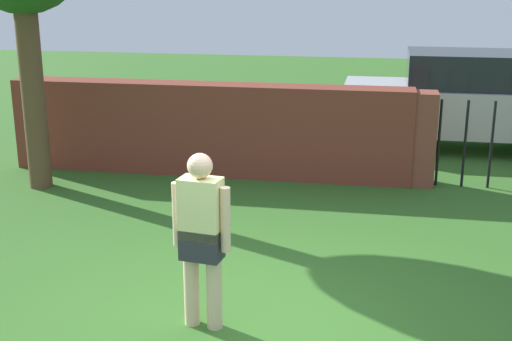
% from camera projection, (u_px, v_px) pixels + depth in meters
% --- Properties ---
extents(ground_plane, '(40.00, 40.00, 0.00)m').
position_uv_depth(ground_plane, '(243.00, 329.00, 6.19)').
color(ground_plane, '#336623').
extents(brick_wall, '(6.25, 0.50, 1.43)m').
position_uv_depth(brick_wall, '(208.00, 129.00, 10.71)').
color(brick_wall, brown).
rests_on(brick_wall, ground).
extents(person, '(0.54, 0.27, 1.62)m').
position_uv_depth(person, '(202.00, 233.00, 6.00)').
color(person, beige).
rests_on(person, ground).
extents(fence_gate, '(2.84, 0.44, 1.40)m').
position_uv_depth(fence_gate, '(505.00, 142.00, 9.96)').
color(fence_gate, brown).
rests_on(fence_gate, ground).
extents(car, '(4.21, 1.94, 1.72)m').
position_uv_depth(car, '(463.00, 101.00, 12.23)').
color(car, '#B7B7BC').
rests_on(car, ground).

